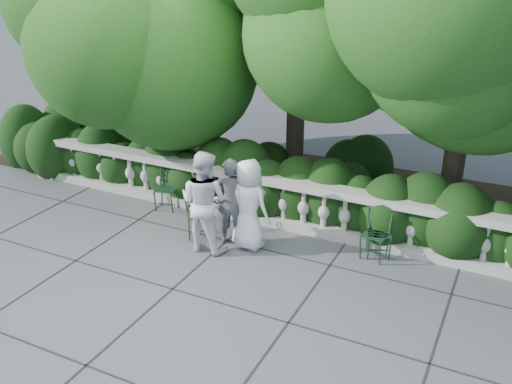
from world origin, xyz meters
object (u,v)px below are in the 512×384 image
at_px(person_businessman, 249,205).
at_px(chair_c, 194,219).
at_px(chair_weathered, 200,240).
at_px(chair_d, 370,261).
at_px(chair_e, 378,260).
at_px(person_casual_man, 204,201).
at_px(person_woman_grey, 231,202).
at_px(chair_a, 165,212).

bearing_deg(person_businessman, chair_c, -5.61).
xyz_separation_m(chair_weathered, person_businessman, (0.93, 0.21, 0.83)).
relative_size(chair_d, chair_e, 1.00).
distance_m(chair_d, person_casual_man, 3.06).
bearing_deg(person_woman_grey, chair_weathered, -3.02).
height_order(chair_weathered, person_woman_grey, person_woman_grey).
height_order(chair_a, person_casual_man, person_casual_man).
bearing_deg(chair_d, person_businessman, -160.30).
relative_size(chair_e, chair_weathered, 1.00).
bearing_deg(person_casual_man, chair_a, -29.73).
bearing_deg(chair_a, chair_c, -11.22).
xyz_separation_m(chair_e, chair_weathered, (-3.16, -0.75, 0.00)).
relative_size(chair_a, person_casual_man, 0.46).
bearing_deg(chair_d, chair_a, -173.03).
relative_size(chair_c, chair_e, 1.00).
bearing_deg(person_woman_grey, chair_a, -38.31).
relative_size(chair_c, person_businessman, 0.50).
bearing_deg(chair_e, person_businessman, 173.96).
bearing_deg(chair_d, chair_c, -173.28).
bearing_deg(chair_a, chair_weathered, -41.01).
bearing_deg(chair_c, chair_a, -164.86).
relative_size(chair_e, person_businessman, 0.50).
xyz_separation_m(chair_weathered, person_casual_man, (0.25, -0.19, 0.92)).
relative_size(chair_a, person_woman_grey, 0.51).
bearing_deg(chair_c, chair_e, 15.36).
height_order(chair_a, chair_d, same).
bearing_deg(chair_a, chair_e, -11.03).
distance_m(chair_a, chair_c, 0.71).
height_order(chair_c, chair_weathered, same).
xyz_separation_m(chair_c, chair_weathered, (0.57, -0.73, 0.00)).
distance_m(chair_weathered, person_woman_grey, 1.02).
bearing_deg(chair_d, chair_weathered, -159.98).
bearing_deg(chair_weathered, chair_d, -20.59).
xyz_separation_m(chair_c, person_woman_grey, (1.14, -0.53, 0.82)).
height_order(chair_a, chair_e, same).
bearing_deg(person_businessman, chair_e, -152.71).
bearing_deg(person_businessman, chair_weathered, 26.22).
height_order(chair_d, person_woman_grey, person_woman_grey).
relative_size(chair_c, person_woman_grey, 0.51).
distance_m(chair_weathered, person_casual_man, 0.97).
bearing_deg(chair_d, person_woman_grey, -161.73).
distance_m(chair_a, chair_e, 4.43).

